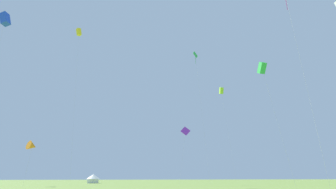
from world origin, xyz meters
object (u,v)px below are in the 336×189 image
(kite_green_diamond, at_px, (196,57))
(kite_lime_box, at_px, (221,91))
(kite_green_box, at_px, (262,68))
(festival_tent_right, at_px, (93,178))
(kite_blue_box, at_px, (5,19))
(kite_orange_delta, at_px, (32,146))
(kite_yellow_box, at_px, (79,32))
(kite_purple_diamond, at_px, (185,131))

(kite_green_diamond, bearing_deg, kite_lime_box, 9.71)
(kite_green_diamond, bearing_deg, kite_green_box, -84.99)
(festival_tent_right, bearing_deg, kite_blue_box, -121.28)
(kite_green_box, bearing_deg, kite_orange_delta, 152.24)
(kite_orange_delta, distance_m, kite_green_box, 44.99)
(kite_lime_box, distance_m, kite_green_box, 27.86)
(kite_blue_box, relative_size, kite_green_box, 1.58)
(kite_yellow_box, bearing_deg, kite_purple_diamond, -11.15)
(festival_tent_right, bearing_deg, kite_green_box, -57.68)
(festival_tent_right, bearing_deg, kite_yellow_box, -112.25)
(kite_blue_box, relative_size, kite_lime_box, 1.25)
(kite_orange_delta, relative_size, festival_tent_right, 2.24)
(kite_blue_box, bearing_deg, kite_orange_delta, 44.44)
(kite_orange_delta, bearing_deg, kite_green_box, -27.76)
(kite_lime_box, distance_m, festival_tent_right, 43.21)
(kite_blue_box, distance_m, festival_tent_right, 45.08)
(kite_blue_box, xyz_separation_m, kite_lime_box, (50.64, 13.18, -6.03))
(kite_orange_delta, bearing_deg, kite_lime_box, 8.52)
(kite_purple_diamond, distance_m, kite_green_diamond, 22.02)
(kite_orange_delta, height_order, kite_yellow_box, kite_yellow_box)
(kite_blue_box, distance_m, kite_green_diamond, 44.61)
(kite_lime_box, bearing_deg, festival_tent_right, 153.56)
(kite_purple_diamond, bearing_deg, festival_tent_right, 134.81)
(kite_blue_box, bearing_deg, kite_green_box, -16.78)
(kite_purple_diamond, xyz_separation_m, kite_yellow_box, (-26.94, 5.31, 25.80))
(kite_lime_box, bearing_deg, kite_blue_box, -165.41)
(kite_purple_diamond, bearing_deg, kite_yellow_box, 168.85)
(kite_purple_diamond, xyz_separation_m, kite_orange_delta, (-31.78, -2.10, -4.54))
(kite_green_diamond, xyz_separation_m, kite_yellow_box, (-31.34, 2.16, 4.46))
(kite_orange_delta, bearing_deg, kite_purple_diamond, 3.79)
(kite_purple_diamond, distance_m, festival_tent_right, 31.08)
(kite_purple_diamond, height_order, kite_green_diamond, kite_green_diamond)
(kite_purple_diamond, height_order, kite_orange_delta, kite_purple_diamond)
(kite_purple_diamond, xyz_separation_m, kite_green_diamond, (4.40, 3.15, 21.34))
(kite_green_box, bearing_deg, kite_lime_box, 78.42)
(kite_green_box, xyz_separation_m, festival_tent_right, (-27.26, 43.08, -17.73))
(kite_green_diamond, relative_size, kite_orange_delta, 4.21)
(kite_orange_delta, height_order, festival_tent_right, kite_orange_delta)
(kite_blue_box, relative_size, kite_green_diamond, 0.91)
(kite_yellow_box, distance_m, festival_tent_right, 39.94)
(kite_green_diamond, distance_m, kite_yellow_box, 31.73)
(kite_green_box, bearing_deg, kite_green_diamond, 95.01)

